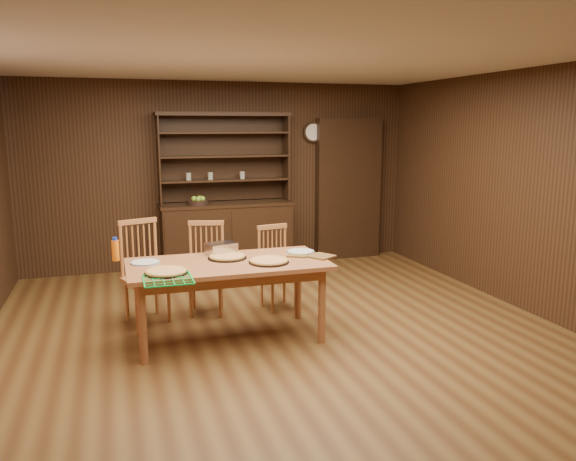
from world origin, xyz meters
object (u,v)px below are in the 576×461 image
object	(u,v)px
dining_table	(228,271)
chair_right	(276,264)
chair_center	(206,265)
china_hutch	(227,227)
chair_left	(143,267)
juice_bottle	(115,250)

from	to	relation	value
dining_table	chair_right	size ratio (longest dim) A/B	2.00
chair_center	chair_right	bearing A→B (deg)	9.00
china_hutch	chair_right	bearing A→B (deg)	-84.34
china_hutch	chair_left	xyz separation A→B (m)	(-1.24, -1.83, -0.04)
china_hutch	chair_left	bearing A→B (deg)	-124.19
china_hutch	juice_bottle	size ratio (longest dim) A/B	9.74
dining_table	juice_bottle	distance (m)	1.08
chair_right	juice_bottle	xyz separation A→B (m)	(-1.69, -0.42, 0.37)
dining_table	juice_bottle	world-z (taller)	juice_bottle
china_hutch	chair_center	bearing A→B (deg)	-108.19
dining_table	juice_bottle	bearing A→B (deg)	159.37
dining_table	chair_center	bearing A→B (deg)	94.18
chair_right	chair_left	bearing A→B (deg)	169.21
dining_table	chair_left	size ratio (longest dim) A/B	1.75
china_hutch	dining_table	bearing A→B (deg)	-101.11
dining_table	chair_center	size ratio (longest dim) A/B	1.86
chair_center	juice_bottle	size ratio (longest dim) A/B	4.42
juice_bottle	chair_right	bearing A→B (deg)	13.95
dining_table	china_hutch	bearing A→B (deg)	78.89
chair_left	chair_center	xyz separation A→B (m)	(0.66, 0.07, -0.04)
chair_left	chair_right	xyz separation A→B (m)	(1.43, -0.00, -0.07)
chair_left	chair_right	distance (m)	1.43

